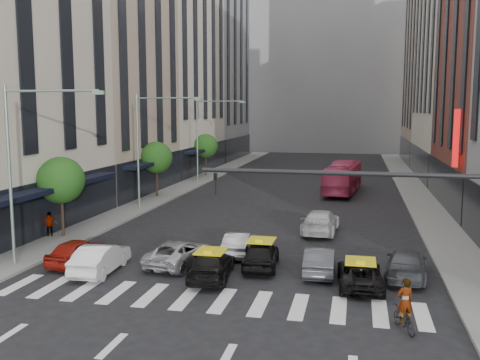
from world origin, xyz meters
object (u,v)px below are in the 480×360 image
Objects in this scene: bus at (343,178)px; car_red at (78,251)px; streetlamp_near at (26,152)px; car_white_front at (101,258)px; streetlamp_mid at (149,136)px; taxi_left at (211,265)px; taxi_center at (261,254)px; motorcycle at (404,319)px; streetlamp_far at (206,129)px; pedestrian_far at (50,224)px.

car_red is at bearing 71.30° from bus.
streetlamp_near is 0.86× the size of bus.
streetlamp_near reaches higher than car_white_front.
streetlamp_near and streetlamp_mid have the same top height.
taxi_left is at bearing -59.17° from streetlamp_mid.
taxi_center is at bearing -138.99° from taxi_left.
taxi_center is 2.48× the size of motorcycle.
streetlamp_mid is 2.17× the size of taxi_center.
taxi_center is at bearing 88.90° from bus.
streetlamp_far is 40.58m from motorcycle.
car_white_front is at bearing 13.03° from taxi_center.
streetlamp_far is 0.86× the size of bus.
bus is at bearing -13.25° from streetlamp_far.
car_red is at bearing 3.62° from taxi_center.
taxi_center is at bearing -68.93° from streetlamp_far.
motorcycle is 22.64m from pedestrian_far.
bus is (14.68, -3.45, -4.44)m from streetlamp_far.
car_white_front is at bearing 156.18° from car_red.
streetlamp_far is at bearing -79.91° from car_red.
car_white_front is (3.81, -31.96, -5.19)m from streetlamp_far.
streetlamp_far is 32.60m from car_white_front.
streetlamp_far is 33.49m from taxi_left.
streetlamp_mid is 19.05m from taxi_left.
car_red is 0.38× the size of bus.
streetlamp_mid reaches higher than motorcycle.
car_red is at bearing -33.24° from car_white_front.
streetlamp_far is at bearing -73.52° from taxi_center.
streetlamp_mid is 27.38m from motorcycle.
motorcycle is (17.82, -20.05, -5.46)m from streetlamp_mid.
bus reaches higher than pedestrian_far.
bus is at bearing -106.86° from taxi_left.
pedestrian_far is at bearing -47.62° from motorcycle.
car_white_front is at bearing 75.22° from bus.
car_red is 16.64m from motorcycle.
bus is at bearing 62.79° from streetlamp_near.
streetlamp_mid is 1.99× the size of taxi_left.
taxi_left is 2.95m from taxi_center.
car_red is at bearing 103.67° from pedestrian_far.
motorcycle is (15.82, -5.14, -0.24)m from car_red.
taxi_center is 9.15m from motorcycle.
bus reaches higher than car_red.
car_white_front is (1.81, -1.05, 0.04)m from car_red.
streetlamp_far is 5.87× the size of pedestrian_far.
taxi_left is at bearing 85.48° from bus.
streetlamp_far is 15.72m from bus.
streetlamp_near is 1.00× the size of streetlamp_far.
bus is at bearing 40.53° from streetlamp_mid.
motorcycle is at bearing -63.70° from streetlamp_far.
streetlamp_mid is at bearing -54.56° from taxi_center.
taxi_left is at bearing 124.80° from pedestrian_far.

